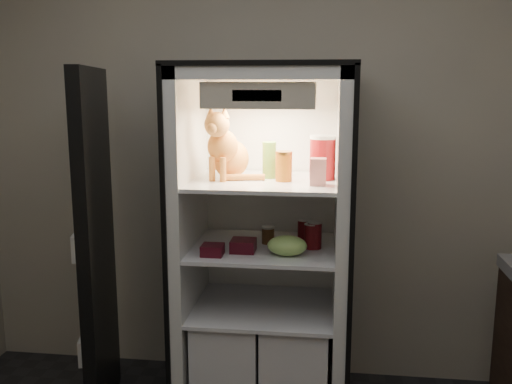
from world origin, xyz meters
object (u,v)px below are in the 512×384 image
salsa_jar (284,166)px  soda_can_b (314,235)px  pepper_jar (323,157)px  parmesan_shaker (269,160)px  grape_bag (287,246)px  berry_box_right (243,246)px  berry_box_left (213,250)px  refrigerator (265,269)px  soda_can_a (304,231)px  condiment_jar (268,235)px  tabby_cat (227,151)px  cream_carton (318,172)px  soda_can_c (311,236)px  mayo_tub (283,165)px

salsa_jar → soda_can_b: salsa_jar is taller
pepper_jar → soda_can_b: pepper_jar is taller
parmesan_shaker → grape_bag: parmesan_shaker is taller
grape_bag → berry_box_right: (-0.22, 0.04, -0.02)m
soda_can_b → grape_bag: 0.19m
soda_can_b → berry_box_left: soda_can_b is taller
refrigerator → parmesan_shaker: 0.59m
refrigerator → soda_can_a: bearing=8.5°
soda_can_a → parmesan_shaker: bearing=-169.6°
salsa_jar → berry_box_right: bearing=-156.7°
pepper_jar → parmesan_shaker: bearing=179.2°
condiment_jar → berry_box_left: size_ratio=0.88×
grape_bag → berry_box_left: 0.37m
grape_bag → tabby_cat: bearing=152.8°
berry_box_left → pepper_jar: bearing=25.0°
tabby_cat → cream_carton: (0.47, -0.14, -0.08)m
tabby_cat → salsa_jar: bearing=6.1°
cream_carton → soda_can_a: (-0.07, 0.21, -0.35)m
cream_carton → condiment_jar: size_ratio=1.41×
grape_bag → berry_box_right: 0.23m
tabby_cat → berry_box_right: tabby_cat is taller
refrigerator → tabby_cat: 0.67m
parmesan_shaker → grape_bag: (0.11, -0.20, -0.39)m
tabby_cat → soda_can_a: 0.59m
tabby_cat → grape_bag: size_ratio=1.93×
cream_carton → berry_box_right: bearing=178.4°
refrigerator → berry_box_left: bearing=-132.8°
grape_bag → berry_box_left: (-0.36, -0.05, -0.02)m
berry_box_left → parmesan_shaker: bearing=44.6°
parmesan_shaker → soda_can_c: bearing=-17.9°
parmesan_shaker → berry_box_right: (-0.11, -0.17, -0.41)m
parmesan_shaker → condiment_jar: (-0.00, -0.00, -0.40)m
parmesan_shaker → condiment_jar: bearing=-132.2°
parmesan_shaker → mayo_tub: (0.07, 0.05, -0.03)m
refrigerator → grape_bag: 0.32m
parmesan_shaker → condiment_jar: size_ratio=2.03×
pepper_jar → soda_can_b: bearing=-117.7°
pepper_jar → grape_bag: pepper_jar is taller
mayo_tub → condiment_jar: bearing=-141.9°
tabby_cat → berry_box_left: size_ratio=3.59×
condiment_jar → berry_box_left: bearing=-135.5°
soda_can_a → soda_can_c: (0.04, -0.11, 0.00)m
salsa_jar → condiment_jar: salsa_jar is taller
refrigerator → parmesan_shaker: bearing=-10.3°
berry_box_left → condiment_jar: bearing=44.5°
berry_box_left → cream_carton: bearing=8.0°
cream_carton → condiment_jar: 0.48m
parmesan_shaker → soda_can_c: 0.45m
mayo_tub → berry_box_left: 0.58m
refrigerator → mayo_tub: refrigerator is taller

